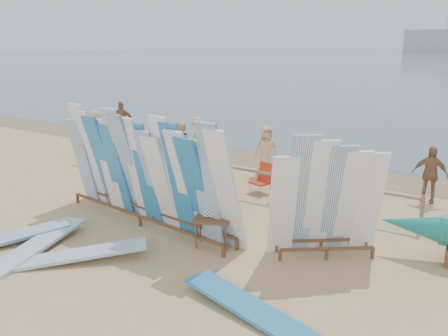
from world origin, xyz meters
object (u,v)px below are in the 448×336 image
Objects in this scene: main_surfboard_rack at (145,174)px; beachgoer_8 at (324,172)px; beachgoer_6 at (266,150)px; beachgoer_10 at (430,174)px; side_surfboard_rack at (326,202)px; flat_board_d at (249,313)px; flat_board_b at (81,261)px; beachgoer_extra_1 at (122,121)px; beachgoer_1 at (167,142)px; stroller at (290,180)px; flat_board_a at (38,250)px; beachgoer_0 at (96,132)px; flat_board_e at (8,244)px; beachgoer_3 at (197,137)px; beach_chair_left at (261,184)px; beach_chair_right at (293,183)px; beachgoer_2 at (180,146)px; vendor_table at (212,231)px.

beachgoer_8 is (3.12, 3.83, -0.39)m from main_surfboard_rack.
beachgoer_10 is (5.22, -0.03, -0.03)m from beachgoer_6.
flat_board_d is (-0.20, -2.81, -1.21)m from side_surfboard_rack.
flat_board_b is 12.28m from beachgoer_extra_1.
stroller is at bearing -64.48° from beachgoer_1.
main_surfboard_rack is 2.15× the size of flat_board_a.
beachgoer_0 is (-7.28, -0.95, 0.03)m from beachgoer_6.
flat_board_d is (5.14, 0.37, 0.00)m from flat_board_a.
beachgoer_extra_1 is at bearing 146.24° from flat_board_e.
flat_board_d is at bearing 101.76° from beachgoer_extra_1.
flat_board_a is at bearing -140.83° from beachgoer_6.
beachgoer_extra_1 reaches higher than flat_board_a.
main_surfboard_rack is 3.18× the size of beachgoer_8.
beachgoer_extra_1 reaches higher than flat_board_d.
beachgoer_3 is at bearing 90.74° from flat_board_a.
beachgoer_1 is at bearing 179.89° from beachgoer_10.
main_surfboard_rack reaches higher than side_surfboard_rack.
beachgoer_1 is at bearing -7.48° from beachgoer_3.
beach_chair_left is 1.09× the size of beach_chair_right.
stroller is at bearing 85.36° from flat_board_e.
beachgoer_8 is 1.09× the size of beachgoer_6.
beachgoer_2 is at bearing 20.94° from beachgoer_3.
side_surfboard_rack is at bearing 66.00° from beachgoer_2.
stroller reaches higher than beach_chair_right.
main_surfboard_rack is at bearing -92.19° from beach_chair_left.
beach_chair_right is (-2.49, 3.77, -0.97)m from side_surfboard_rack.
beach_chair_left is (2.97, 6.42, 0.26)m from flat_board_e.
flat_board_d is 11.21m from beachgoer_3.
flat_board_a is 7.52m from beach_chair_right.
flat_board_b is 6.65m from stroller.
flat_board_d is (4.17, -2.11, -1.30)m from main_surfboard_rack.
stroller is 0.67× the size of beachgoer_6.
beachgoer_0 is 4.44m from beachgoer_2.
beachgoer_8 reaches higher than beachgoer_3.
flat_board_b is 8.09m from beachgoer_1.
stroller reaches higher than flat_board_d.
flat_board_a is 7.79m from beachgoer_1.
beachgoer_extra_1 is at bearing 156.72° from beachgoer_0.
beachgoer_1 reaches higher than flat_board_e.
beachgoer_6 is at bearing 174.78° from beachgoer_10.
beachgoer_6 is (-4.06, 4.96, -0.37)m from side_surfboard_rack.
stroller is at bearing 168.86° from beachgoer_8.
flat_board_e is 8.61m from beachgoer_6.
stroller is 0.62× the size of beachgoer_extra_1.
beachgoer_2 is (-6.91, 3.89, -0.36)m from side_surfboard_rack.
vendor_table is 4.07m from beach_chair_left.
vendor_table is 10.33m from beachgoer_0.
beachgoer_6 is (0.31, 5.65, -0.47)m from main_surfboard_rack.
stroller is (1.97, 4.10, -0.85)m from main_surfboard_rack.
flat_board_a is 10.43m from beachgoer_10.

